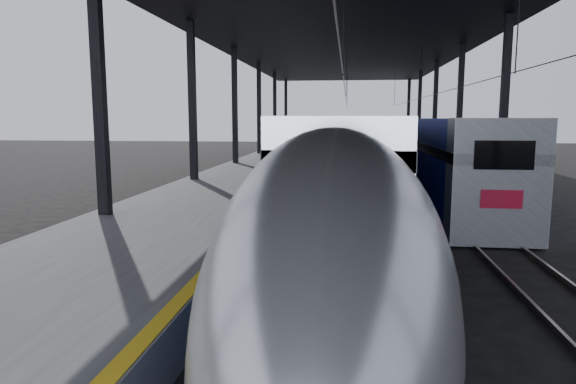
# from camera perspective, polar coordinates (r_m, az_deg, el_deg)

# --- Properties ---
(ground) EXTENTS (160.00, 160.00, 0.00)m
(ground) POSITION_cam_1_polar(r_m,az_deg,el_deg) (11.94, -4.42, -12.25)
(ground) COLOR black
(ground) RESTS_ON ground
(platform) EXTENTS (6.00, 80.00, 1.00)m
(platform) POSITION_cam_1_polar(r_m,az_deg,el_deg) (31.70, -3.72, 1.55)
(platform) COLOR #4C4C4F
(platform) RESTS_ON ground
(yellow_strip) EXTENTS (0.30, 80.00, 0.01)m
(yellow_strip) POSITION_cam_1_polar(r_m,az_deg,el_deg) (31.27, 1.33, 2.41)
(yellow_strip) COLOR yellow
(yellow_strip) RESTS_ON platform
(rails) EXTENTS (6.52, 80.00, 0.16)m
(rails) POSITION_cam_1_polar(r_m,az_deg,el_deg) (31.32, 10.84, 0.57)
(rails) COLOR slate
(rails) RESTS_ON ground
(canopy) EXTENTS (18.00, 75.00, 9.47)m
(canopy) POSITION_cam_1_polar(r_m,az_deg,el_deg) (31.36, 6.34, 17.24)
(canopy) COLOR black
(canopy) RESTS_ON ground
(tgv_train) EXTENTS (2.93, 65.20, 4.21)m
(tgv_train) POSITION_cam_1_polar(r_m,az_deg,el_deg) (33.99, 6.36, 4.45)
(tgv_train) COLOR #B5B7BC
(tgv_train) RESTS_ON ground
(second_train) EXTENTS (3.03, 56.05, 4.17)m
(second_train) POSITION_cam_1_polar(r_m,az_deg,el_deg) (44.18, 12.97, 5.34)
(second_train) COLOR navy
(second_train) RESTS_ON ground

